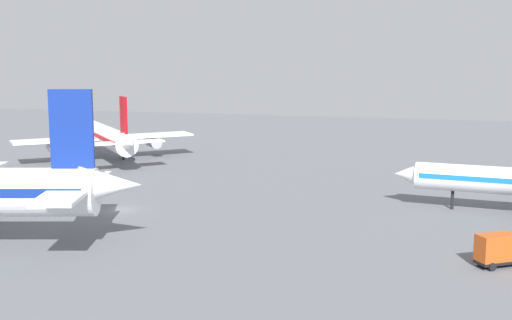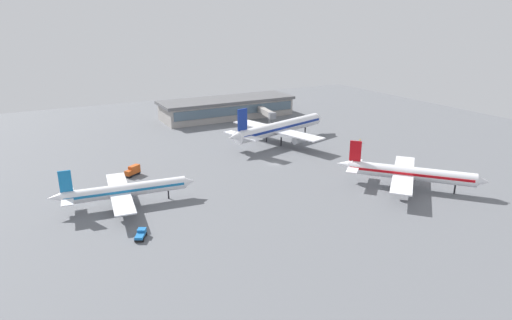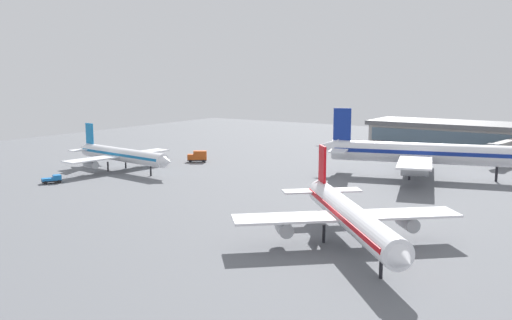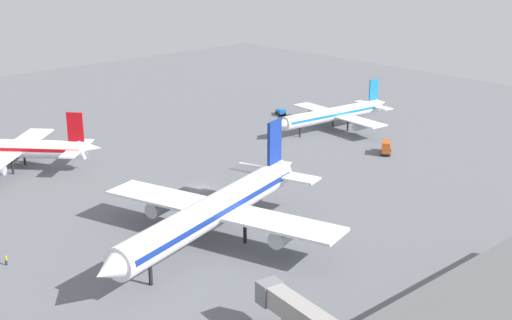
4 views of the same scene
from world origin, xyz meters
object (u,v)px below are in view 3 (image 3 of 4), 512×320
at_px(airplane_at_gate, 424,153).
at_px(airplane_distant, 349,215).
at_px(pushback_tractor, 53,179).
at_px(airplane_taxiing, 121,155).
at_px(catering_truck, 198,156).

bearing_deg(airplane_at_gate, airplane_distant, -98.95).
bearing_deg(pushback_tractor, airplane_taxiing, 24.96).
bearing_deg(airplane_taxiing, pushback_tractor, -86.31).
bearing_deg(airplane_distant, airplane_taxiing, -151.24).
xyz_separation_m(airplane_at_gate, catering_truck, (63.34, 11.77, -4.53)).
xyz_separation_m(airplane_at_gate, airplane_taxiing, (70.88, 34.78, -1.86)).
height_order(airplane_taxiing, catering_truck, airplane_taxiing).
height_order(airplane_distant, pushback_tractor, airplane_distant).
bearing_deg(pushback_tractor, airplane_at_gate, -24.37).
bearing_deg(pushback_tractor, catering_truck, 16.77).
bearing_deg(airplane_at_gate, pushback_tractor, -158.23).
height_order(airplane_at_gate, airplane_taxiing, airplane_at_gate).
xyz_separation_m(airplane_taxiing, pushback_tractor, (1.02, 21.22, -3.40)).
bearing_deg(airplane_taxiing, catering_truck, 78.31).
bearing_deg(airplane_at_gate, airplane_taxiing, -170.01).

